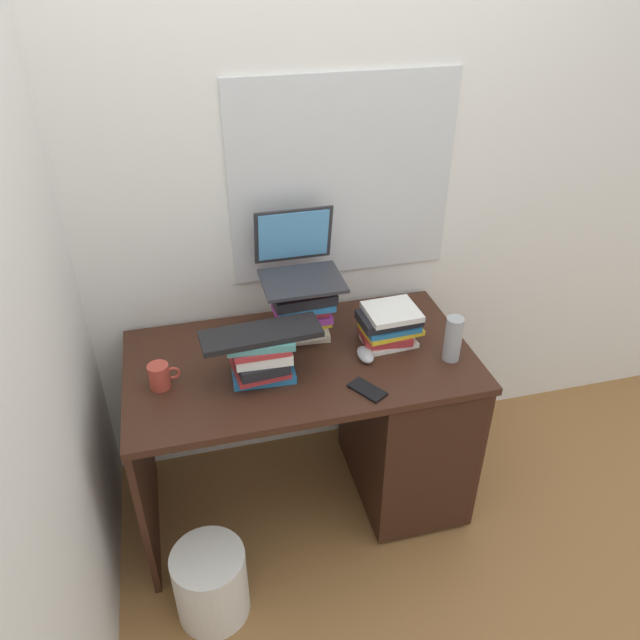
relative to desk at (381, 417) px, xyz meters
name	(u,v)px	position (x,y,z in m)	size (l,w,h in m)	color
ground_plane	(304,495)	(-0.33, 0.03, -0.42)	(6.00, 6.00, 0.00)	olive
wall_back	(276,187)	(-0.33, 0.43, 0.88)	(6.00, 0.06, 2.60)	white
wall_left	(38,257)	(-1.15, 0.03, 0.88)	(0.05, 6.00, 2.60)	silver
desk	(381,417)	(0.00, 0.00, 0.00)	(1.32, 0.71, 0.77)	#381E14
book_stack_tall	(302,309)	(-0.29, 0.17, 0.48)	(0.25, 0.21, 0.25)	beige
book_stack_keyboard_riser	(261,357)	(-0.49, -0.05, 0.44)	(0.25, 0.20, 0.18)	#2672B2
book_stack_side	(389,325)	(0.03, 0.05, 0.43)	(0.25, 0.19, 0.15)	white
laptop	(298,262)	(-0.29, 0.22, 0.66)	(0.30, 0.30, 0.25)	#2D2D33
keyboard	(261,334)	(-0.49, -0.06, 0.54)	(0.42, 0.14, 0.02)	black
computer_mouse	(365,355)	(-0.09, -0.04, 0.37)	(0.06, 0.10, 0.04)	#A5A8AD
mug	(160,376)	(-0.85, -0.02, 0.40)	(0.11, 0.07, 0.09)	#B23F33
water_bottle	(453,339)	(0.22, -0.11, 0.44)	(0.07, 0.07, 0.18)	#999EA5
cell_phone	(367,390)	(-0.15, -0.22, 0.35)	(0.07, 0.14, 0.01)	black
wastebasket	(211,583)	(-0.78, -0.41, -0.27)	(0.27, 0.27, 0.30)	silver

